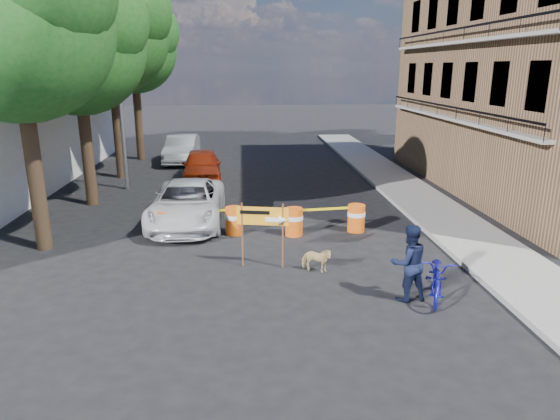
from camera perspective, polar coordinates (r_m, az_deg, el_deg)
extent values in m
plane|color=black|center=(13.53, -0.35, -6.60)|extent=(120.00, 120.00, 0.00)
cube|color=gray|center=(20.42, 16.07, 0.83)|extent=(2.40, 40.00, 0.15)
cube|color=#906849|center=(24.18, 29.05, 15.99)|extent=(8.00, 16.00, 12.00)
cylinder|color=#332316|center=(15.87, -26.32, 4.61)|extent=(0.44, 0.44, 5.04)
sphere|color=#164E18|center=(15.68, -28.10, 18.25)|extent=(5.20, 5.20, 5.20)
cylinder|color=#332316|center=(20.55, -21.23, 7.04)|extent=(0.44, 0.44, 4.76)
sphere|color=#164E18|center=(20.37, -22.28, 16.98)|extent=(5.00, 5.00, 5.00)
sphere|color=#164E18|center=(19.70, -20.44, 19.72)|extent=(3.75, 3.75, 3.75)
sphere|color=#164E18|center=(21.18, -23.57, 14.92)|extent=(3.50, 3.50, 3.50)
cylinder|color=#332316|center=(25.31, -18.11, 9.47)|extent=(0.44, 0.44, 5.32)
sphere|color=#164E18|center=(25.22, -18.93, 18.49)|extent=(5.40, 5.40, 5.40)
sphere|color=#164E18|center=(24.56, -17.19, 20.95)|extent=(4.05, 4.05, 4.05)
sphere|color=#164E18|center=(26.04, -20.20, 16.59)|extent=(3.78, 3.78, 3.78)
cylinder|color=#332316|center=(30.18, -15.89, 10.21)|extent=(0.44, 0.44, 4.93)
sphere|color=#164E18|center=(30.07, -16.45, 17.22)|extent=(4.80, 4.80, 4.80)
sphere|color=#164E18|center=(29.49, -15.10, 19.07)|extent=(3.60, 3.60, 3.60)
sphere|color=#164E18|center=(30.80, -17.47, 15.78)|extent=(3.36, 3.36, 3.36)
cylinder|color=gray|center=(22.59, -17.87, 12.21)|extent=(0.16, 0.16, 8.00)
cylinder|color=#D14F0C|center=(16.07, -13.11, -1.63)|extent=(0.56, 0.56, 0.90)
cylinder|color=white|center=(16.02, -13.14, -1.12)|extent=(0.58, 0.58, 0.14)
cylinder|color=#D14F0C|center=(16.10, -5.27, -1.23)|extent=(0.56, 0.56, 0.90)
cylinder|color=white|center=(16.05, -5.28, -0.72)|extent=(0.58, 0.58, 0.14)
cylinder|color=#D14F0C|center=(15.93, 1.61, -1.36)|extent=(0.56, 0.56, 0.90)
cylinder|color=white|center=(15.88, 1.61, -0.84)|extent=(0.58, 0.58, 0.14)
cylinder|color=#D14F0C|center=(16.49, 8.70, -0.93)|extent=(0.56, 0.56, 0.90)
cylinder|color=white|center=(16.45, 8.72, -0.43)|extent=(0.58, 0.58, 0.14)
cylinder|color=#592D19|center=(13.38, -4.32, -2.85)|extent=(0.05, 0.05, 1.78)
cylinder|color=#592D19|center=(13.22, 0.32, -3.03)|extent=(0.05, 0.05, 1.78)
cube|color=orange|center=(13.12, -2.03, -0.70)|extent=(1.36, 0.29, 0.49)
cube|color=white|center=(13.09, -0.84, -1.14)|extent=(0.39, 0.08, 0.12)
cone|color=white|center=(13.06, 0.32, -1.18)|extent=(0.26, 0.29, 0.26)
cube|color=black|center=(13.11, -2.90, -0.28)|extent=(0.78, 0.16, 0.10)
imported|color=black|center=(11.80, 14.49, -5.86)|extent=(0.98, 0.82, 1.82)
imported|color=#1414A5|center=(12.05, 17.74, -5.10)|extent=(1.04, 1.25, 2.04)
imported|color=tan|center=(13.17, 4.15, -5.69)|extent=(0.89, 0.63, 0.69)
imported|color=silver|center=(17.38, -10.57, 0.76)|extent=(2.43, 5.17, 1.43)
imported|color=maroon|center=(23.86, -8.93, 5.04)|extent=(2.02, 4.45, 1.48)
imported|color=#AEB1B5|center=(28.89, -11.15, 6.86)|extent=(1.69, 4.63, 1.52)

